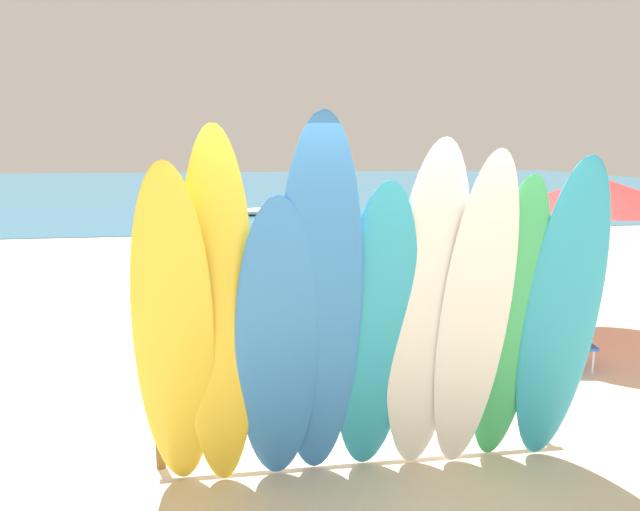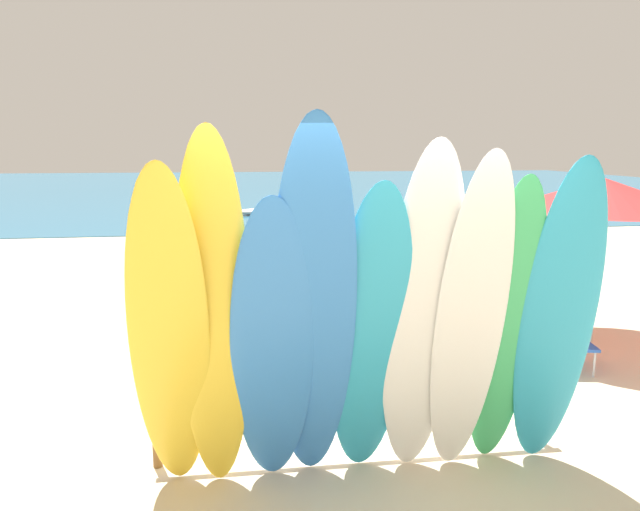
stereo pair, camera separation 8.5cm
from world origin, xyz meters
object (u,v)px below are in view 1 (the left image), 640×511
(surfboard_teal_4, at_px, (375,337))
(surfboard_white_5, at_px, (427,317))
(surfboard_rack, at_px, (358,394))
(beach_chair_blue, at_px, (490,293))
(surfboard_green_7, at_px, (509,328))
(surfboard_teal_8, at_px, (561,319))
(surfboard_blue_2, at_px, (277,349))
(beach_umbrella, at_px, (600,194))
(surfboard_blue_3, at_px, (318,314))
(distant_boat, at_px, (287,211))
(beachgoer_photographing, at_px, (282,253))
(beach_chair_red, at_px, (561,327))
(beachgoer_near_rack, at_px, (381,238))
(surfboard_yellow_0, at_px, (174,341))
(surfboard_white_6, at_px, (474,321))
(surfboard_yellow_1, at_px, (219,322))

(surfboard_teal_4, xyz_separation_m, surfboard_white_5, (0.35, -0.02, 0.13))
(surfboard_rack, bearing_deg, surfboard_teal_4, -88.03)
(surfboard_rack, height_order, beach_chair_blue, beach_chair_blue)
(surfboard_green_7, distance_m, surfboard_teal_8, 0.37)
(surfboard_blue_2, relative_size, surfboard_white_5, 0.87)
(surfboard_green_7, height_order, beach_umbrella, surfboard_green_7)
(surfboard_teal_8, xyz_separation_m, beach_chair_blue, (1.17, 3.65, -0.74))
(surfboard_blue_3, bearing_deg, beach_chair_blue, 55.53)
(distant_boat, bearing_deg, beachgoer_photographing, -96.09)
(surfboard_blue_3, bearing_deg, beach_chair_red, 38.76)
(surfboard_teal_4, height_order, beach_chair_blue, surfboard_teal_4)
(surfboard_teal_4, height_order, beach_chair_red, surfboard_teal_4)
(distant_boat, bearing_deg, surfboard_green_7, -90.50)
(beachgoer_near_rack, xyz_separation_m, beachgoer_photographing, (-1.83, -1.80, 0.11))
(surfboard_green_7, bearing_deg, surfboard_teal_4, -176.66)
(beach_umbrella, bearing_deg, surfboard_rack, -146.48)
(surfboard_blue_2, relative_size, surfboard_green_7, 0.96)
(beachgoer_photographing, distance_m, beach_umbrella, 3.99)
(beach_chair_red, bearing_deg, surfboard_green_7, -119.85)
(beachgoer_near_rack, height_order, beach_chair_red, beachgoer_near_rack)
(surfboard_green_7, relative_size, beachgoer_near_rack, 1.52)
(surfboard_yellow_0, height_order, surfboard_blue_2, surfboard_yellow_0)
(beach_chair_red, xyz_separation_m, beach_umbrella, (0.80, 0.69, 1.39))
(surfboard_blue_3, bearing_deg, surfboard_teal_4, 15.16)
(surfboard_green_7, relative_size, beach_chair_blue, 2.77)
(surfboard_teal_4, bearing_deg, distant_boat, 84.29)
(distant_boat, bearing_deg, surfboard_white_6, -91.48)
(surfboard_teal_8, bearing_deg, surfboard_blue_2, -176.34)
(beachgoer_photographing, bearing_deg, surfboard_yellow_1, -42.02)
(surfboard_white_5, distance_m, beach_chair_red, 3.15)
(surfboard_white_5, distance_m, surfboard_green_7, 0.64)
(surfboard_white_5, bearing_deg, beachgoer_near_rack, 77.83)
(surfboard_blue_3, distance_m, surfboard_white_6, 1.10)
(surfboard_white_5, height_order, beachgoer_near_rack, surfboard_white_5)
(surfboard_blue_2, relative_size, surfboard_blue_3, 0.81)
(beachgoer_photographing, bearing_deg, surfboard_yellow_0, -45.67)
(beachgoer_near_rack, height_order, beach_chair_blue, beachgoer_near_rack)
(surfboard_rack, distance_m, surfboard_teal_4, 0.76)
(surfboard_rack, height_order, beachgoer_near_rack, beachgoer_near_rack)
(surfboard_rack, distance_m, surfboard_yellow_1, 1.39)
(surfboard_yellow_1, relative_size, beach_umbrella, 1.16)
(surfboard_blue_2, relative_size, beach_umbrella, 0.97)
(surfboard_teal_4, xyz_separation_m, distant_boat, (1.13, 16.98, -0.94))
(surfboard_white_6, relative_size, distant_boat, 0.60)
(surfboard_blue_3, distance_m, surfboard_teal_8, 1.75)
(surfboard_yellow_1, relative_size, beachgoer_near_rack, 1.72)
(surfboard_yellow_1, xyz_separation_m, beach_chair_red, (3.66, 2.08, -0.83))
(surfboard_blue_2, bearing_deg, surfboard_rack, 37.63)
(surfboard_blue_3, xyz_separation_m, beachgoer_photographing, (0.15, 4.14, -0.33))
(surfboard_teal_4, relative_size, surfboard_white_5, 0.90)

